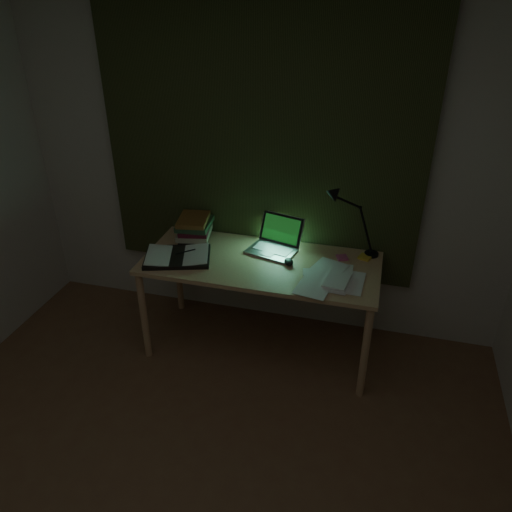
{
  "coord_description": "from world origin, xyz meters",
  "views": [
    {
      "loc": [
        0.82,
        -1.2,
        2.36
      ],
      "look_at": [
        0.11,
        1.46,
        0.82
      ],
      "focal_mm": 35.0,
      "sensor_mm": 36.0,
      "label": 1
    }
  ],
  "objects_px": {
    "laptop": "(272,238)",
    "desk_lamp": "(376,221)",
    "open_textbook": "(177,256)",
    "loose_papers": "(329,279)",
    "desk": "(260,306)",
    "book_stack": "(193,228)"
  },
  "relations": [
    {
      "from": "open_textbook",
      "to": "loose_papers",
      "type": "bearing_deg",
      "value": -17.96
    },
    {
      "from": "loose_papers",
      "to": "desk_lamp",
      "type": "relative_size",
      "value": 0.67
    },
    {
      "from": "open_textbook",
      "to": "desk_lamp",
      "type": "relative_size",
      "value": 0.84
    },
    {
      "from": "laptop",
      "to": "open_textbook",
      "type": "distance_m",
      "value": 0.64
    },
    {
      "from": "desk",
      "to": "open_textbook",
      "type": "bearing_deg",
      "value": -169.07
    },
    {
      "from": "open_textbook",
      "to": "loose_papers",
      "type": "xyz_separation_m",
      "value": [
        1.02,
        -0.01,
        -0.01
      ]
    },
    {
      "from": "desk",
      "to": "laptop",
      "type": "relative_size",
      "value": 4.42
    },
    {
      "from": "book_stack",
      "to": "loose_papers",
      "type": "relative_size",
      "value": 0.79
    },
    {
      "from": "open_textbook",
      "to": "book_stack",
      "type": "relative_size",
      "value": 1.61
    },
    {
      "from": "laptop",
      "to": "desk_lamp",
      "type": "distance_m",
      "value": 0.69
    },
    {
      "from": "loose_papers",
      "to": "open_textbook",
      "type": "bearing_deg",
      "value": 179.52
    },
    {
      "from": "desk",
      "to": "loose_papers",
      "type": "xyz_separation_m",
      "value": [
        0.47,
        -0.11,
        0.37
      ]
    },
    {
      "from": "open_textbook",
      "to": "book_stack",
      "type": "distance_m",
      "value": 0.3
    },
    {
      "from": "desk",
      "to": "open_textbook",
      "type": "relative_size",
      "value": 3.65
    },
    {
      "from": "desk",
      "to": "desk_lamp",
      "type": "distance_m",
      "value": 0.97
    },
    {
      "from": "desk",
      "to": "book_stack",
      "type": "relative_size",
      "value": 5.87
    },
    {
      "from": "desk_lamp",
      "to": "loose_papers",
      "type": "bearing_deg",
      "value": -127.24
    },
    {
      "from": "desk",
      "to": "open_textbook",
      "type": "distance_m",
      "value": 0.67
    },
    {
      "from": "desk",
      "to": "loose_papers",
      "type": "height_order",
      "value": "loose_papers"
    },
    {
      "from": "open_textbook",
      "to": "loose_papers",
      "type": "relative_size",
      "value": 1.26
    },
    {
      "from": "laptop",
      "to": "desk_lamp",
      "type": "xyz_separation_m",
      "value": [
        0.67,
        0.13,
        0.14
      ]
    },
    {
      "from": "book_stack",
      "to": "loose_papers",
      "type": "height_order",
      "value": "book_stack"
    }
  ]
}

